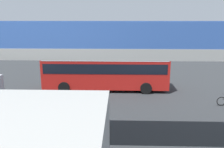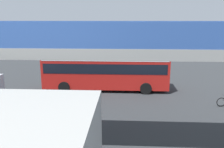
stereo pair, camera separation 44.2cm
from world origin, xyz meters
TOP-DOWN VIEW (x-y plane):
  - ground at (0.00, 0.00)m, footprint 80.00×80.00m
  - city_bus at (-0.74, 1.45)m, footprint 11.54×2.85m
  - traffic_sign at (4.62, -3.20)m, footprint 0.08×0.60m
  - lane_dash_leftmost at (-6.00, -3.38)m, footprint 2.00×0.20m
  - lane_dash_left at (-2.00, -3.38)m, footprint 2.00×0.20m
  - lane_dash_centre at (2.00, -3.38)m, footprint 2.00×0.20m
  - lane_dash_right at (6.00, -3.38)m, footprint 2.00×0.20m
  - pedestrian_overpass at (0.00, 11.81)m, footprint 28.00×2.60m

SIDE VIEW (x-z plane):
  - ground at x=0.00m, z-range 0.00..0.00m
  - lane_dash_leftmost at x=-6.00m, z-range 0.00..0.01m
  - lane_dash_left at x=-2.00m, z-range 0.00..0.01m
  - lane_dash_centre at x=2.00m, z-range 0.00..0.01m
  - lane_dash_right at x=6.00m, z-range 0.00..0.01m
  - city_bus at x=-0.74m, z-range 0.31..3.46m
  - traffic_sign at x=4.62m, z-range 0.49..3.29m
  - pedestrian_overpass at x=0.00m, z-range 1.54..8.02m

